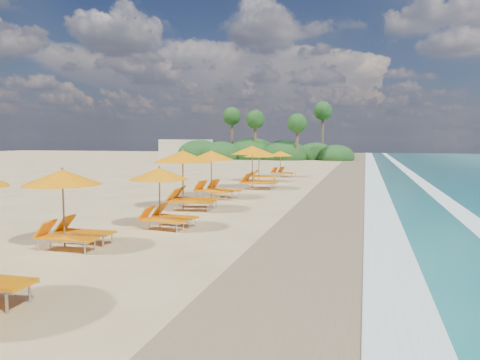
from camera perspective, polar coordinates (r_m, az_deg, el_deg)
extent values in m
plane|color=tan|center=(18.50, 0.00, -3.70)|extent=(160.00, 160.00, 0.00)
cube|color=#826D4D|center=(17.86, 12.49, -4.13)|extent=(4.00, 160.00, 0.01)
cube|color=white|center=(17.85, 17.32, -4.17)|extent=(1.20, 160.00, 0.01)
cube|color=white|center=(18.20, 26.83, -4.34)|extent=(0.80, 160.00, 0.01)
cylinder|color=olive|center=(12.89, -21.33, -3.40)|extent=(0.05, 0.05, 2.02)
cone|color=orange|center=(12.79, -21.45, 0.33)|extent=(2.08, 2.08, 0.41)
sphere|color=olive|center=(12.78, -21.48, 1.34)|extent=(0.07, 0.07, 0.07)
cylinder|color=olive|center=(14.86, -10.08, -2.25)|extent=(0.05, 0.05, 1.91)
cone|color=orange|center=(14.78, -10.13, 0.79)|extent=(2.20, 2.20, 0.38)
sphere|color=olive|center=(14.77, -10.14, 1.62)|extent=(0.07, 0.07, 0.07)
cylinder|color=olive|center=(18.58, -7.19, -0.04)|extent=(0.06, 0.06, 2.36)
cone|color=orange|center=(18.51, -7.23, 2.98)|extent=(2.68, 2.68, 0.47)
sphere|color=olive|center=(18.51, -7.24, 3.79)|extent=(0.08, 0.08, 0.08)
cylinder|color=olive|center=(22.24, -3.63, 0.71)|extent=(0.06, 0.06, 2.26)
cone|color=orange|center=(22.18, -3.65, 3.12)|extent=(3.09, 3.09, 0.45)
sphere|color=olive|center=(22.18, -3.65, 3.78)|extent=(0.08, 0.08, 0.08)
cylinder|color=olive|center=(26.18, 1.56, 1.58)|extent=(0.06, 0.06, 2.44)
cone|color=orange|center=(26.14, 1.56, 3.80)|extent=(2.53, 2.53, 0.49)
sphere|color=olive|center=(26.14, 1.56, 4.39)|extent=(0.09, 0.09, 0.09)
cylinder|color=olive|center=(30.66, 2.39, 1.73)|extent=(0.05, 0.05, 2.04)
cone|color=orange|center=(30.62, 2.40, 3.32)|extent=(2.63, 2.63, 0.41)
sphere|color=olive|center=(30.62, 2.40, 3.74)|extent=(0.07, 0.07, 0.07)
cylinder|color=olive|center=(34.72, 5.10, 2.02)|extent=(0.05, 0.05, 1.93)
cone|color=orange|center=(34.69, 5.11, 3.35)|extent=(2.73, 2.73, 0.39)
sphere|color=olive|center=(34.68, 5.12, 3.70)|extent=(0.07, 0.07, 0.07)
ellipsoid|color=#163D14|center=(63.59, 5.65, 3.12)|extent=(6.40, 6.40, 4.16)
ellipsoid|color=#163D14|center=(65.60, 1.49, 3.28)|extent=(7.20, 7.20, 4.68)
ellipsoid|color=#163D14|center=(64.78, -2.38, 3.15)|extent=(6.00, 6.00, 3.90)
ellipsoid|color=#163D14|center=(65.02, 9.44, 3.06)|extent=(5.60, 5.60, 3.64)
ellipsoid|color=#163D14|center=(67.99, -5.07, 3.28)|extent=(6.60, 6.60, 4.29)
ellipsoid|color=#163D14|center=(62.78, 11.97, 2.89)|extent=(5.00, 5.00, 3.25)
cylinder|color=brown|center=(61.26, 7.20, 4.79)|extent=(0.36, 0.36, 5.00)
sphere|color=#163D14|center=(61.30, 7.22, 7.13)|extent=(2.60, 2.60, 2.60)
cylinder|color=brown|center=(63.39, 1.94, 5.11)|extent=(0.36, 0.36, 5.60)
sphere|color=#163D14|center=(63.45, 1.94, 7.64)|extent=(2.60, 2.60, 2.60)
cylinder|color=brown|center=(66.36, -1.03, 5.37)|extent=(0.36, 0.36, 6.20)
sphere|color=#163D14|center=(66.44, -1.03, 8.05)|extent=(2.60, 2.60, 2.60)
cylinder|color=brown|center=(64.88, 10.36, 5.56)|extent=(0.36, 0.36, 6.80)
sphere|color=#163D14|center=(65.00, 10.40, 8.56)|extent=(2.60, 2.60, 2.60)
cube|color=beige|center=(70.92, -6.78, 3.95)|extent=(7.00, 5.00, 2.80)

